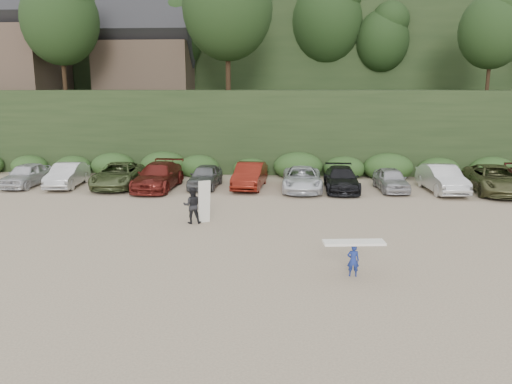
{
  "coord_description": "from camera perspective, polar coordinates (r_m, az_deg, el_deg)",
  "views": [
    {
      "loc": [
        0.61,
        -20.45,
        6.3
      ],
      "look_at": [
        -0.99,
        3.0,
        1.3
      ],
      "focal_mm": 35.0,
      "sensor_mm": 36.0,
      "label": 1
    }
  ],
  "objects": [
    {
      "name": "adult_surfer",
      "position": [
        23.43,
        -7.18,
        -1.47
      ],
      "size": [
        1.34,
        0.78,
        2.03
      ],
      "color": "black",
      "rests_on": "ground"
    },
    {
      "name": "hillside_backdrop",
      "position": [
        56.6,
        3.13,
        16.98
      ],
      "size": [
        90.0,
        41.5,
        28.0
      ],
      "color": "black",
      "rests_on": "ground"
    },
    {
      "name": "ground",
      "position": [
        21.41,
        2.1,
        -5.11
      ],
      "size": [
        120.0,
        120.0,
        0.0
      ],
      "primitive_type": "plane",
      "color": "tan",
      "rests_on": "ground"
    },
    {
      "name": "parked_cars",
      "position": [
        31.03,
        8.01,
        1.61
      ],
      "size": [
        39.61,
        6.08,
        1.63
      ],
      "color": "silver",
      "rests_on": "ground"
    },
    {
      "name": "child_surfer",
      "position": [
        17.15,
        11.08,
        -6.81
      ],
      "size": [
        2.1,
        0.79,
        1.23
      ],
      "color": "navy",
      "rests_on": "ground"
    }
  ]
}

